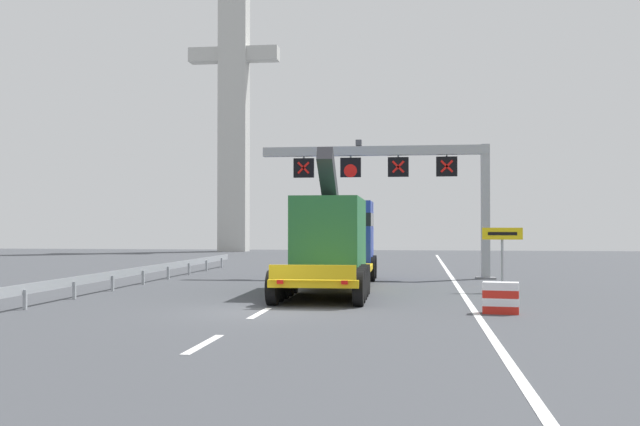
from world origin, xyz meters
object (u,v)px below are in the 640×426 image
object	(u,v)px
overhead_lane_gantry	(403,171)
crash_barrier_striped	(501,298)
exit_sign_yellow	(502,243)
bridge_pylon_distant	(234,89)
heavy_haul_truck_yellow	(337,238)

from	to	relation	value
overhead_lane_gantry	crash_barrier_striped	size ratio (longest dim) A/B	10.50
exit_sign_yellow	crash_barrier_striped	bearing A→B (deg)	-96.78
bridge_pylon_distant	crash_barrier_striped	bearing A→B (deg)	-67.83
bridge_pylon_distant	heavy_haul_truck_yellow	bearing A→B (deg)	-70.35
crash_barrier_striped	bridge_pylon_distant	bearing A→B (deg)	112.17
overhead_lane_gantry	crash_barrier_striped	xyz separation A→B (m)	(3.03, -14.14, -4.69)
overhead_lane_gantry	bridge_pylon_distant	xyz separation A→B (m)	(-17.39, 35.97, 11.03)
overhead_lane_gantry	heavy_haul_truck_yellow	xyz separation A→B (m)	(-2.62, -5.38, -3.15)
overhead_lane_gantry	exit_sign_yellow	xyz separation A→B (m)	(3.87, -7.07, -3.29)
heavy_haul_truck_yellow	crash_barrier_striped	bearing A→B (deg)	-57.15
crash_barrier_striped	exit_sign_yellow	bearing A→B (deg)	83.22
heavy_haul_truck_yellow	crash_barrier_striped	xyz separation A→B (m)	(5.65, -8.76, -1.54)
heavy_haul_truck_yellow	exit_sign_yellow	bearing A→B (deg)	-14.58
overhead_lane_gantry	heavy_haul_truck_yellow	distance (m)	6.76
heavy_haul_truck_yellow	bridge_pylon_distant	bearing A→B (deg)	109.65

